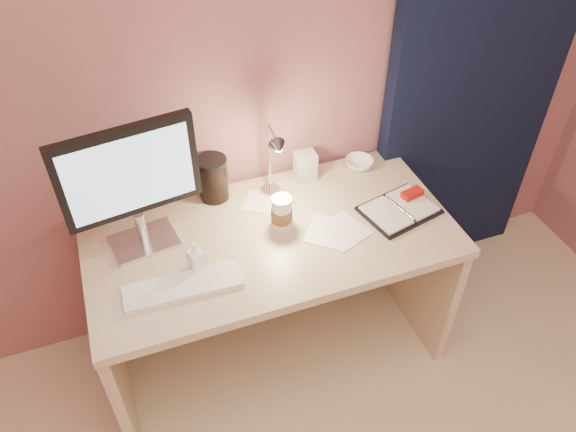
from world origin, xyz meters
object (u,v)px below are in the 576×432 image
object	(u,v)px
dark_jar	(213,180)
product_box	(305,166)
desk	(267,261)
monitor	(130,179)
planner	(400,208)
lotion_bottle	(196,256)
coffee_cup	(282,213)
keyboard	(183,286)
bowl	(359,163)
desk_lamp	(278,161)

from	to	relation	value
dark_jar	product_box	size ratio (longest dim) A/B	1.30
desk	monitor	size ratio (longest dim) A/B	2.75
planner	lotion_bottle	size ratio (longest dim) A/B	2.78
coffee_cup	product_box	xyz separation A→B (m)	(0.19, 0.24, 0.00)
planner	dark_jar	distance (m)	0.76
monitor	lotion_bottle	bearing A→B (deg)	-58.30
keyboard	bowl	size ratio (longest dim) A/B	3.31
lotion_bottle	desk_lamp	xyz separation A→B (m)	(0.39, 0.23, 0.16)
desk	dark_jar	world-z (taller)	dark_jar
lotion_bottle	desk_lamp	bearing A→B (deg)	30.25
bowl	desk_lamp	world-z (taller)	desk_lamp
keyboard	dark_jar	xyz separation A→B (m)	(0.23, 0.44, 0.08)
bowl	dark_jar	world-z (taller)	dark_jar
desk	keyboard	world-z (taller)	keyboard
coffee_cup	dark_jar	world-z (taller)	dark_jar
desk	bowl	distance (m)	0.59
coffee_cup	lotion_bottle	xyz separation A→B (m)	(-0.36, -0.11, -0.00)
desk	dark_jar	distance (m)	0.41
keyboard	product_box	world-z (taller)	product_box
coffee_cup	lotion_bottle	bearing A→B (deg)	-163.52
lotion_bottle	desk	bearing A→B (deg)	25.34
product_box	desk_lamp	bearing A→B (deg)	-141.60
bowl	dark_jar	distance (m)	0.65
coffee_cup	dark_jar	size ratio (longest dim) A/B	0.80
lotion_bottle	product_box	size ratio (longest dim) A/B	0.91
desk	coffee_cup	world-z (taller)	coffee_cup
dark_jar	desk_lamp	world-z (taller)	desk_lamp
coffee_cup	keyboard	bearing A→B (deg)	-156.70
desk	desk_lamp	bearing A→B (deg)	44.17
product_box	desk_lamp	world-z (taller)	desk_lamp
desk	lotion_bottle	size ratio (longest dim) A/B	11.88
planner	bowl	xyz separation A→B (m)	(-0.03, 0.32, 0.01)
desk	desk_lamp	size ratio (longest dim) A/B	4.05
monitor	desk_lamp	distance (m)	0.56
planner	dark_jar	bearing A→B (deg)	140.30
monitor	planner	world-z (taller)	monitor
planner	product_box	world-z (taller)	product_box
dark_jar	keyboard	bearing A→B (deg)	-117.35
dark_jar	desk_lamp	bearing A→B (deg)	-30.02
planner	coffee_cup	distance (m)	0.48
coffee_cup	desk	bearing A→B (deg)	145.34
planner	product_box	distance (m)	0.43
desk	lotion_bottle	distance (m)	0.44
monitor	dark_jar	size ratio (longest dim) A/B	3.04
lotion_bottle	desk_lamp	size ratio (longest dim) A/B	0.34
bowl	product_box	world-z (taller)	product_box
monitor	product_box	xyz separation A→B (m)	(0.71, 0.16, -0.24)
dark_jar	bowl	bearing A→B (deg)	-1.84
planner	lotion_bottle	xyz separation A→B (m)	(-0.83, -0.02, 0.05)
coffee_cup	desk_lamp	distance (m)	0.20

